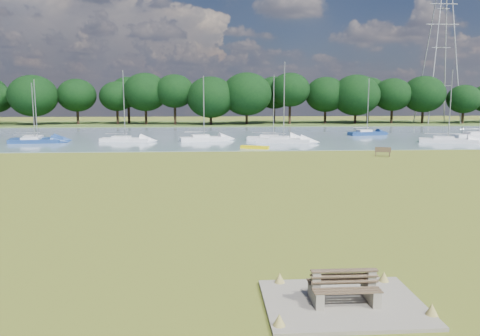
{
  "coord_description": "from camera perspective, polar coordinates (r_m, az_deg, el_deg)",
  "views": [
    {
      "loc": [
        -3.52,
        -25.6,
        5.5
      ],
      "look_at": [
        -1.98,
        -2.0,
        1.92
      ],
      "focal_mm": 35.0,
      "sensor_mm": 36.0,
      "label": 1
    }
  ],
  "objects": [
    {
      "name": "sailboat_6",
      "position": [
        71.06,
        27.11,
        3.69
      ],
      "size": [
        7.79,
        2.98,
        9.89
      ],
      "rotation": [
        0.0,
        0.0,
        0.11
      ],
      "color": "silver",
      "rests_on": "river"
    },
    {
      "name": "sailboat_5",
      "position": [
        62.05,
        23.96,
        3.25
      ],
      "size": [
        6.77,
        4.24,
        8.69
      ],
      "rotation": [
        0.0,
        0.0,
        -0.4
      ],
      "color": "silver",
      "rests_on": "river"
    },
    {
      "name": "sailboat_4",
      "position": [
        70.34,
        15.18,
        4.28
      ],
      "size": [
        5.75,
        2.79,
        8.11
      ],
      "rotation": [
        0.0,
        0.0,
        0.23
      ],
      "color": "navy",
      "rests_on": "river"
    },
    {
      "name": "sailboat_2",
      "position": [
        56.75,
        5.26,
        3.57
      ],
      "size": [
        6.71,
        3.67,
        9.63
      ],
      "rotation": [
        0.0,
        0.0,
        -0.31
      ],
      "color": "silver",
      "rests_on": "river"
    },
    {
      "name": "sailboat_9",
      "position": [
        59.68,
        -13.88,
        3.54
      ],
      "size": [
        6.27,
        2.63,
        8.7
      ],
      "rotation": [
        0.0,
        0.0,
        -0.16
      ],
      "color": "silver",
      "rests_on": "river"
    },
    {
      "name": "pylon",
      "position": [
        107.84,
        23.47,
        15.85
      ],
      "size": [
        6.81,
        4.78,
        32.76
      ],
      "color": "#AAABAC",
      "rests_on": "far_bank"
    },
    {
      "name": "kayak",
      "position": [
        50.12,
        1.81,
        2.55
      ],
      "size": [
        3.1,
        1.92,
        0.31
      ],
      "primitive_type": "cube",
      "rotation": [
        0.0,
        0.0,
        -0.42
      ],
      "color": "yellow",
      "rests_on": "river"
    },
    {
      "name": "ground",
      "position": [
        26.42,
        4.01,
        -3.42
      ],
      "size": [
        220.0,
        220.0,
        0.0
      ],
      "primitive_type": "plane",
      "color": "olive"
    },
    {
      "name": "riverbank_bench",
      "position": [
        45.87,
        17.01,
        1.92
      ],
      "size": [
        1.51,
        0.85,
        0.89
      ],
      "rotation": [
        0.0,
        0.0,
        -0.3
      ],
      "color": "brown",
      "rests_on": "ground"
    },
    {
      "name": "sailboat_8",
      "position": [
        63.09,
        -23.52,
        3.37
      ],
      "size": [
        6.27,
        2.32,
        7.63
      ],
      "rotation": [
        0.0,
        0.0,
        0.1
      ],
      "color": "navy",
      "rests_on": "river"
    },
    {
      "name": "tree_line",
      "position": [
        94.09,
        2.13,
        9.14
      ],
      "size": [
        152.87,
        8.85,
        10.71
      ],
      "color": "black",
      "rests_on": "far_bank"
    },
    {
      "name": "bench_pair",
      "position": [
        13.12,
        12.51,
        -14.05
      ],
      "size": [
        1.79,
        1.05,
        0.96
      ],
      "rotation": [
        0.0,
        0.0,
        -0.0
      ],
      "color": "gray",
      "rests_on": "concrete_pad"
    },
    {
      "name": "sailboat_0",
      "position": [
        61.3,
        -23.77,
        3.18
      ],
      "size": [
        6.04,
        2.11,
        7.13
      ],
      "rotation": [
        0.0,
        0.0,
        0.08
      ],
      "color": "navy",
      "rests_on": "river"
    },
    {
      "name": "concrete_pad",
      "position": [
        13.29,
        12.44,
        -15.8
      ],
      "size": [
        4.2,
        3.2,
        0.1
      ],
      "primitive_type": "cube",
      "color": "gray",
      "rests_on": "ground"
    },
    {
      "name": "sailboat_3",
      "position": [
        59.75,
        4.01,
        3.77
      ],
      "size": [
        6.88,
        3.11,
        8.22
      ],
      "rotation": [
        0.0,
        0.0,
        -0.2
      ],
      "color": "silver",
      "rests_on": "river"
    },
    {
      "name": "sailboat_1",
      "position": [
        59.1,
        -4.46,
        3.78
      ],
      "size": [
        6.37,
        3.14,
        8.09
      ],
      "rotation": [
        0.0,
        0.0,
        0.24
      ],
      "color": "silver",
      "rests_on": "river"
    },
    {
      "name": "far_bank",
      "position": [
        97.82,
        -1.68,
        5.39
      ],
      "size": [
        220.0,
        20.0,
        0.4
      ],
      "primitive_type": "cube",
      "color": "#4C6626",
      "rests_on": "ground"
    },
    {
      "name": "river",
      "position": [
        67.92,
        -0.76,
        3.97
      ],
      "size": [
        220.0,
        40.0,
        0.1
      ],
      "primitive_type": "cube",
      "color": "gray",
      "rests_on": "ground"
    }
  ]
}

